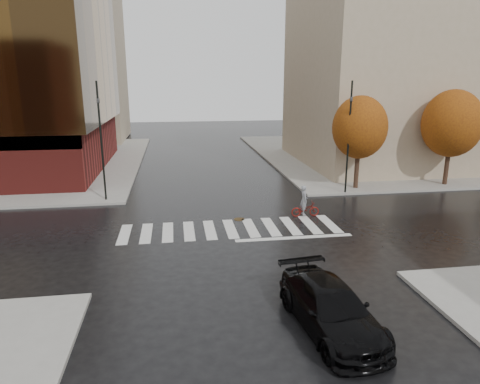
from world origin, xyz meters
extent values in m
plane|color=black|center=(0.00, 0.00, 0.00)|extent=(120.00, 120.00, 0.00)
cube|color=gray|center=(21.00, 21.00, 0.07)|extent=(30.00, 30.00, 0.15)
cube|color=silver|center=(0.00, 0.50, 0.01)|extent=(12.00, 3.00, 0.01)
cube|color=gray|center=(17.00, 17.00, 9.15)|extent=(16.00, 16.00, 18.00)
cube|color=gray|center=(-16.00, 37.00, 10.15)|extent=(14.00, 12.00, 20.00)
cylinder|color=black|center=(10.00, 7.40, 1.55)|extent=(0.32, 0.32, 2.80)
ellipsoid|color=#954B0E|center=(10.00, 7.40, 4.47)|extent=(3.80, 3.80, 4.37)
cylinder|color=black|center=(17.00, 7.40, 1.55)|extent=(0.32, 0.32, 2.80)
ellipsoid|color=#954B0E|center=(17.00, 7.40, 4.63)|extent=(4.20, 4.20, 4.83)
imported|color=black|center=(1.92, -9.29, 0.73)|extent=(2.64, 5.26, 1.47)
imported|color=maroon|center=(4.57, 1.98, 0.43)|extent=(1.64, 0.60, 0.86)
imported|color=gray|center=(4.47, 1.98, 0.98)|extent=(0.43, 0.64, 1.74)
cylinder|color=black|center=(-7.32, 6.90, 3.89)|extent=(0.12, 0.12, 7.48)
imported|color=black|center=(-7.32, 6.90, 6.60)|extent=(0.20, 0.17, 0.93)
cylinder|color=black|center=(8.78, 6.30, 3.89)|extent=(0.12, 0.12, 7.49)
imported|color=black|center=(8.78, 6.30, 6.61)|extent=(0.17, 0.20, 0.94)
cylinder|color=yellow|center=(-9.60, 10.00, 0.49)|extent=(0.27, 0.27, 0.67)
sphere|color=yellow|center=(-9.60, 10.00, 0.82)|extent=(0.29, 0.29, 0.29)
cylinder|color=#4A361A|center=(0.70, 2.00, 0.01)|extent=(0.75, 0.75, 0.01)
camera|label=1|loc=(-2.76, -20.84, 7.76)|focal=32.00mm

